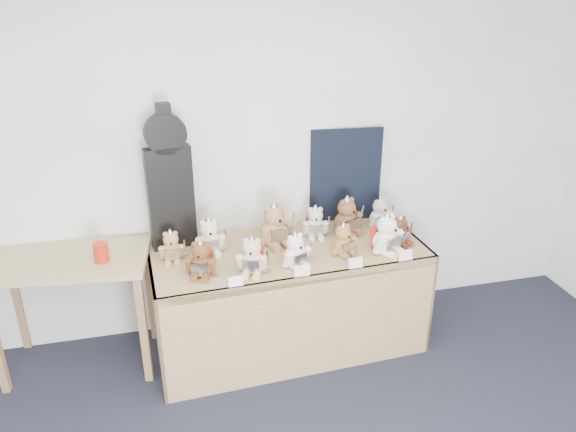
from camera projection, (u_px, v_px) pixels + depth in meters
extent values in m
plane|color=white|center=(200.00, 156.00, 3.83)|extent=(6.00, 0.00, 6.00)
cube|color=white|center=(261.00, 127.00, 3.85)|extent=(0.21, 0.00, 0.30)
cube|color=olive|center=(289.00, 253.00, 3.83)|extent=(1.90, 0.87, 0.06)
cube|color=olive|center=(305.00, 328.00, 3.65)|extent=(1.86, 0.12, 0.78)
cube|color=olive|center=(156.00, 319.00, 3.74)|extent=(0.06, 0.78, 0.78)
cube|color=olive|center=(406.00, 279.00, 4.22)|extent=(0.06, 0.78, 0.78)
cube|color=#9C8554|center=(68.00, 260.00, 3.61)|extent=(1.05, 0.66, 0.04)
cube|color=brown|center=(18.00, 300.00, 3.94)|extent=(0.06, 0.06, 0.79)
cube|color=brown|center=(144.00, 330.00, 3.61)|extent=(0.06, 0.06, 0.79)
cube|color=brown|center=(151.00, 291.00, 4.04)|extent=(0.06, 0.06, 0.79)
cube|color=black|center=(171.00, 198.00, 3.72)|extent=(0.31, 0.13, 0.71)
cylinder|color=black|center=(165.00, 134.00, 3.54)|extent=(0.28, 0.13, 0.27)
cube|color=black|center=(164.00, 117.00, 3.50)|extent=(0.10, 0.09, 0.18)
cube|color=black|center=(346.00, 175.00, 4.12)|extent=(0.53, 0.06, 0.71)
cylinder|color=red|center=(101.00, 252.00, 3.53)|extent=(0.09, 0.09, 0.13)
ellipsoid|color=brown|center=(202.00, 266.00, 3.48)|extent=(0.19, 0.17, 0.15)
sphere|color=brown|center=(201.00, 251.00, 3.43)|extent=(0.11, 0.11, 0.11)
cylinder|color=brown|center=(199.00, 256.00, 3.39)|extent=(0.05, 0.04, 0.05)
sphere|color=black|center=(198.00, 257.00, 3.38)|extent=(0.02, 0.02, 0.02)
sphere|color=brown|center=(194.00, 244.00, 3.42)|extent=(0.04, 0.04, 0.04)
sphere|color=brown|center=(206.00, 245.00, 3.41)|extent=(0.04, 0.04, 0.04)
cylinder|color=brown|center=(189.00, 266.00, 3.46)|extent=(0.07, 0.09, 0.12)
cylinder|color=brown|center=(213.00, 267.00, 3.45)|extent=(0.07, 0.09, 0.12)
cylinder|color=brown|center=(195.00, 276.00, 3.45)|extent=(0.07, 0.11, 0.05)
cylinder|color=brown|center=(206.00, 276.00, 3.44)|extent=(0.07, 0.11, 0.05)
cube|color=silver|center=(200.00, 270.00, 3.42)|extent=(0.10, 0.05, 0.08)
cone|color=silver|center=(200.00, 244.00, 3.41)|extent=(0.10, 0.10, 0.07)
cube|color=silver|center=(216.00, 264.00, 3.43)|extent=(0.02, 0.04, 0.16)
cube|color=silver|center=(216.00, 273.00, 3.45)|extent=(0.05, 0.02, 0.01)
cube|color=#AA2013|center=(204.00, 260.00, 3.52)|extent=(0.13, 0.06, 0.14)
ellipsoid|color=beige|center=(252.00, 263.00, 3.51)|extent=(0.19, 0.18, 0.16)
sphere|color=beige|center=(252.00, 247.00, 3.46)|extent=(0.12, 0.12, 0.12)
cylinder|color=beige|center=(251.00, 252.00, 3.42)|extent=(0.05, 0.04, 0.05)
sphere|color=black|center=(251.00, 254.00, 3.41)|extent=(0.02, 0.02, 0.02)
sphere|color=beige|center=(246.00, 241.00, 3.45)|extent=(0.04, 0.04, 0.04)
sphere|color=beige|center=(258.00, 241.00, 3.44)|extent=(0.04, 0.04, 0.04)
cylinder|color=beige|center=(240.00, 263.00, 3.49)|extent=(0.07, 0.10, 0.12)
cylinder|color=beige|center=(264.00, 263.00, 3.48)|extent=(0.07, 0.10, 0.12)
cylinder|color=beige|center=(246.00, 273.00, 3.48)|extent=(0.08, 0.11, 0.05)
cylinder|color=beige|center=(257.00, 273.00, 3.47)|extent=(0.08, 0.11, 0.05)
cube|color=silver|center=(251.00, 267.00, 3.45)|extent=(0.10, 0.05, 0.09)
cone|color=silver|center=(252.00, 240.00, 3.44)|extent=(0.10, 0.10, 0.08)
cube|color=silver|center=(268.00, 261.00, 3.46)|extent=(0.02, 0.04, 0.17)
cube|color=silver|center=(268.00, 270.00, 3.49)|extent=(0.05, 0.02, 0.01)
cube|color=#AA2013|center=(253.00, 256.00, 3.56)|extent=(0.13, 0.07, 0.14)
ellipsoid|color=white|center=(295.00, 257.00, 3.58)|extent=(0.19, 0.17, 0.15)
sphere|color=white|center=(295.00, 243.00, 3.54)|extent=(0.11, 0.11, 0.11)
cylinder|color=white|center=(299.00, 247.00, 3.51)|extent=(0.05, 0.04, 0.05)
sphere|color=black|center=(301.00, 248.00, 3.50)|extent=(0.02, 0.02, 0.02)
sphere|color=white|center=(290.00, 238.00, 3.51)|extent=(0.04, 0.04, 0.04)
sphere|color=white|center=(300.00, 235.00, 3.54)|extent=(0.04, 0.04, 0.04)
cylinder|color=white|center=(287.00, 260.00, 3.53)|extent=(0.07, 0.09, 0.11)
cylinder|color=white|center=(306.00, 254.00, 3.60)|extent=(0.07, 0.09, 0.11)
cylinder|color=white|center=(295.00, 267.00, 3.54)|extent=(0.08, 0.11, 0.05)
cylinder|color=white|center=(304.00, 264.00, 3.58)|extent=(0.08, 0.11, 0.05)
cube|color=silver|center=(300.00, 260.00, 3.54)|extent=(0.10, 0.05, 0.08)
cone|color=silver|center=(295.00, 236.00, 3.52)|extent=(0.09, 0.09, 0.07)
cube|color=silver|center=(310.00, 251.00, 3.60)|extent=(0.02, 0.04, 0.16)
cube|color=silver|center=(310.00, 259.00, 3.62)|extent=(0.04, 0.02, 0.01)
ellipsoid|color=olive|center=(342.00, 246.00, 3.73)|extent=(0.18, 0.17, 0.14)
sphere|color=olive|center=(343.00, 233.00, 3.70)|extent=(0.10, 0.10, 0.10)
cylinder|color=olive|center=(348.00, 236.00, 3.67)|extent=(0.05, 0.04, 0.04)
sphere|color=black|center=(349.00, 237.00, 3.66)|extent=(0.02, 0.02, 0.02)
sphere|color=olive|center=(339.00, 229.00, 3.66)|extent=(0.03, 0.03, 0.03)
sphere|color=olive|center=(347.00, 226.00, 3.70)|extent=(0.03, 0.03, 0.03)
cylinder|color=olive|center=(337.00, 248.00, 3.68)|extent=(0.07, 0.09, 0.11)
cylinder|color=olive|center=(352.00, 243.00, 3.76)|extent=(0.07, 0.09, 0.11)
cylinder|color=olive|center=(344.00, 255.00, 3.70)|extent=(0.07, 0.10, 0.04)
cylinder|color=olive|center=(351.00, 252.00, 3.73)|extent=(0.07, 0.10, 0.04)
cube|color=silver|center=(348.00, 248.00, 3.69)|extent=(0.09, 0.05, 0.08)
cone|color=silver|center=(343.00, 227.00, 3.68)|extent=(0.09, 0.09, 0.07)
cube|color=silver|center=(355.00, 240.00, 3.75)|extent=(0.02, 0.04, 0.15)
cube|color=silver|center=(355.00, 247.00, 3.77)|extent=(0.04, 0.02, 0.01)
ellipsoid|color=white|center=(386.00, 242.00, 3.75)|extent=(0.23, 0.22, 0.18)
sphere|color=white|center=(387.00, 225.00, 3.70)|extent=(0.13, 0.13, 0.13)
cylinder|color=white|center=(393.00, 229.00, 3.67)|extent=(0.06, 0.05, 0.06)
sphere|color=black|center=(396.00, 230.00, 3.65)|extent=(0.02, 0.02, 0.02)
sphere|color=white|center=(383.00, 220.00, 3.66)|extent=(0.04, 0.04, 0.04)
sphere|color=white|center=(392.00, 216.00, 3.71)|extent=(0.04, 0.04, 0.04)
cylinder|color=white|center=(380.00, 245.00, 3.68)|extent=(0.09, 0.11, 0.14)
cylinder|color=white|center=(397.00, 238.00, 3.78)|extent=(0.09, 0.11, 0.14)
cylinder|color=white|center=(388.00, 254.00, 3.70)|extent=(0.10, 0.13, 0.05)
cylinder|color=white|center=(396.00, 250.00, 3.75)|extent=(0.10, 0.13, 0.05)
cube|color=silver|center=(394.00, 245.00, 3.70)|extent=(0.11, 0.07, 0.10)
cone|color=silver|center=(388.00, 217.00, 3.68)|extent=(0.11, 0.11, 0.09)
cube|color=silver|center=(401.00, 234.00, 3.78)|extent=(0.03, 0.05, 0.19)
cube|color=silver|center=(400.00, 243.00, 3.81)|extent=(0.05, 0.03, 0.01)
cube|color=#AA2013|center=(378.00, 236.00, 3.79)|extent=(0.14, 0.09, 0.16)
ellipsoid|color=brown|center=(399.00, 236.00, 3.87)|extent=(0.18, 0.17, 0.14)
sphere|color=brown|center=(400.00, 224.00, 3.83)|extent=(0.10, 0.10, 0.10)
cylinder|color=brown|center=(405.00, 227.00, 3.80)|extent=(0.05, 0.04, 0.04)
sphere|color=black|center=(407.00, 228.00, 3.79)|extent=(0.02, 0.02, 0.02)
sphere|color=brown|center=(398.00, 221.00, 3.79)|extent=(0.03, 0.03, 0.03)
sphere|color=brown|center=(404.00, 218.00, 3.83)|extent=(0.03, 0.03, 0.03)
cylinder|color=brown|center=(395.00, 239.00, 3.81)|extent=(0.07, 0.08, 0.10)
cylinder|color=brown|center=(407.00, 234.00, 3.89)|extent=(0.07, 0.08, 0.10)
cylinder|color=brown|center=(401.00, 245.00, 3.83)|extent=(0.08, 0.10, 0.04)
cylinder|color=brown|center=(407.00, 242.00, 3.87)|extent=(0.08, 0.10, 0.04)
cube|color=silver|center=(405.00, 239.00, 3.83)|extent=(0.09, 0.06, 0.08)
cone|color=silver|center=(401.00, 219.00, 3.81)|extent=(0.09, 0.09, 0.07)
cube|color=silver|center=(410.00, 231.00, 3.89)|extent=(0.03, 0.03, 0.14)
cube|color=silver|center=(409.00, 238.00, 3.91)|extent=(0.04, 0.02, 0.01)
ellipsoid|color=beige|center=(210.00, 243.00, 3.75)|extent=(0.17, 0.14, 0.16)
sphere|color=beige|center=(209.00, 229.00, 3.71)|extent=(0.12, 0.12, 0.12)
cylinder|color=beige|center=(210.00, 233.00, 3.67)|extent=(0.05, 0.03, 0.05)
sphere|color=black|center=(211.00, 234.00, 3.65)|extent=(0.02, 0.02, 0.02)
sphere|color=beige|center=(203.00, 223.00, 3.68)|extent=(0.04, 0.04, 0.04)
sphere|color=beige|center=(214.00, 222.00, 3.70)|extent=(0.04, 0.04, 0.04)
cylinder|color=beige|center=(199.00, 245.00, 3.71)|extent=(0.05, 0.09, 0.12)
cylinder|color=beige|center=(222.00, 242.00, 3.75)|extent=(0.05, 0.09, 0.12)
cylinder|color=beige|center=(206.00, 254.00, 3.71)|extent=(0.05, 0.11, 0.05)
cylinder|color=beige|center=(217.00, 252.00, 3.73)|extent=(0.05, 0.11, 0.05)
cube|color=silver|center=(211.00, 247.00, 3.69)|extent=(0.11, 0.02, 0.09)
cone|color=silver|center=(208.00, 222.00, 3.69)|extent=(0.10, 0.10, 0.08)
cube|color=silver|center=(225.00, 239.00, 3.74)|extent=(0.01, 0.04, 0.17)
cube|color=silver|center=(226.00, 247.00, 3.76)|extent=(0.05, 0.01, 0.01)
ellipsoid|color=#A27751|center=(274.00, 233.00, 3.86)|extent=(0.24, 0.22, 0.20)
sphere|color=#A27751|center=(274.00, 215.00, 3.81)|extent=(0.14, 0.14, 0.14)
cylinder|color=#A27751|center=(279.00, 220.00, 3.76)|extent=(0.07, 0.05, 0.06)
sphere|color=black|center=(280.00, 221.00, 3.75)|extent=(0.02, 0.02, 0.02)
sphere|color=#A27751|center=(268.00, 209.00, 3.76)|extent=(0.05, 0.05, 0.05)
sphere|color=#A27751|center=(280.00, 206.00, 3.81)|extent=(0.05, 0.05, 0.05)
cylinder|color=#A27751|center=(264.00, 236.00, 3.79)|extent=(0.09, 0.12, 0.15)
cylinder|color=#A27751|center=(288.00, 230.00, 3.88)|extent=(0.09, 0.12, 0.15)
cylinder|color=#A27751|center=(274.00, 245.00, 3.81)|extent=(0.10, 0.14, 0.06)
cylinder|color=#A27751|center=(285.00, 242.00, 3.85)|extent=(0.10, 0.14, 0.06)
cube|color=silver|center=(280.00, 236.00, 3.80)|extent=(0.13, 0.06, 0.11)
cone|color=silver|center=(274.00, 207.00, 3.78)|extent=(0.12, 0.12, 0.09)
cube|color=silver|center=(292.00, 226.00, 3.87)|extent=(0.03, 0.05, 0.21)
cube|color=silver|center=(292.00, 236.00, 3.90)|extent=(0.06, 0.03, 0.01)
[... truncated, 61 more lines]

